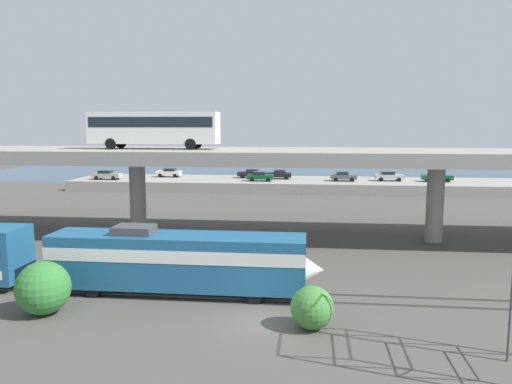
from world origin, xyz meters
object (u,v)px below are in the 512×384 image
at_px(parked_car_7, 107,175).
at_px(parked_car_2, 169,172).
at_px(transit_bus_on_overpass, 154,127).
at_px(parked_car_4, 343,176).
at_px(parked_car_3, 279,174).
at_px(parked_car_6, 251,173).
at_px(parked_car_1, 389,176).
at_px(parked_car_0, 260,176).
at_px(train_locomotive, 190,259).
at_px(parked_car_5, 437,177).

bearing_deg(parked_car_7, parked_car_2, 29.30).
distance_m(transit_bus_on_overpass, parked_car_4, 39.83).
relative_size(transit_bus_on_overpass, parked_car_2, 2.91).
bearing_deg(parked_car_3, parked_car_7, 8.27).
bearing_deg(parked_car_6, parked_car_2, -0.23).
bearing_deg(parked_car_2, transit_bus_on_overpass, 104.47).
distance_m(parked_car_3, parked_car_6, 4.79).
xyz_separation_m(parked_car_3, parked_car_6, (-4.70, 0.94, -0.00)).
relative_size(parked_car_1, parked_car_6, 1.01).
distance_m(parked_car_2, parked_car_6, 14.08).
distance_m(parked_car_0, parked_car_3, 4.48).
height_order(train_locomotive, parked_car_0, train_locomotive).
height_order(transit_bus_on_overpass, parked_car_0, transit_bus_on_overpass).
bearing_deg(parked_car_2, parked_car_3, 176.98).
xyz_separation_m(transit_bus_on_overpass, parked_car_7, (-18.48, 31.88, -7.80)).
bearing_deg(transit_bus_on_overpass, parked_car_4, 59.91).
bearing_deg(parked_car_1, parked_car_7, -176.31).
bearing_deg(parked_car_0, parked_car_4, 6.31).
distance_m(parked_car_2, parked_car_5, 43.62).
bearing_deg(parked_car_7, parked_car_1, 3.69).
height_order(transit_bus_on_overpass, parked_car_3, transit_bus_on_overpass).
xyz_separation_m(parked_car_3, parked_car_5, (24.77, -1.38, 0.00)).
height_order(parked_car_1, parked_car_3, same).
xyz_separation_m(parked_car_6, parked_car_7, (-23.04, -4.97, 0.00)).
xyz_separation_m(parked_car_2, parked_car_3, (18.79, -0.99, 0.00)).
distance_m(train_locomotive, parked_car_2, 55.54).
relative_size(train_locomotive, parked_car_4, 4.12).
bearing_deg(parked_car_2, parked_car_0, 164.17).
bearing_deg(parked_car_1, parked_car_2, 176.68).
xyz_separation_m(parked_car_3, parked_car_4, (10.32, -2.12, -0.00)).
height_order(parked_car_5, parked_car_7, same).
bearing_deg(transit_bus_on_overpass, parked_car_1, 52.42).
bearing_deg(train_locomotive, parked_car_7, 118.19).
bearing_deg(parked_car_5, parked_car_3, 176.82).
distance_m(train_locomotive, parked_car_6, 52.97).
xyz_separation_m(train_locomotive, parked_car_4, (12.37, 49.85, 0.17)).
relative_size(parked_car_0, parked_car_1, 0.92).
bearing_deg(parked_car_1, parked_car_0, -173.09).
bearing_deg(parked_car_2, train_locomotive, 107.53).
xyz_separation_m(parked_car_0, parked_car_7, (-25.03, -0.47, 0.00)).
distance_m(transit_bus_on_overpass, parked_car_6, 37.94).
relative_size(parked_car_0, parked_car_3, 0.98).
xyz_separation_m(parked_car_4, parked_car_7, (-38.06, -1.91, 0.00)).
xyz_separation_m(parked_car_5, parked_car_6, (-29.47, 2.31, -0.00)).
xyz_separation_m(transit_bus_on_overpass, parked_car_4, (19.58, 33.79, -7.81)).
xyz_separation_m(train_locomotive, parked_car_2, (-16.73, 52.96, 0.17)).
bearing_deg(parked_car_6, train_locomotive, 92.86).
xyz_separation_m(train_locomotive, transit_bus_on_overpass, (-7.21, 16.05, 7.97)).
height_order(parked_car_1, parked_car_6, same).
xyz_separation_m(parked_car_0, parked_car_1, (20.23, 2.45, 0.00)).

